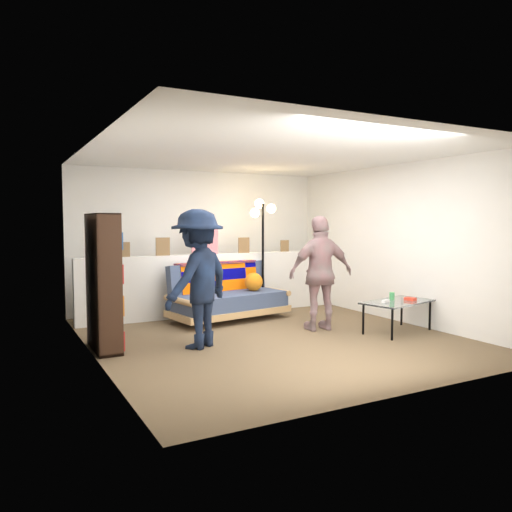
{
  "coord_description": "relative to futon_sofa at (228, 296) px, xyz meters",
  "views": [
    {
      "loc": [
        -3.23,
        -5.69,
        1.53
      ],
      "look_at": [
        0.0,
        0.4,
        1.05
      ],
      "focal_mm": 35.0,
      "sensor_mm": 36.0,
      "label": 1
    }
  ],
  "objects": [
    {
      "name": "ledge_decor",
      "position": [
        -0.22,
        0.46,
        0.81
      ],
      "size": [
        2.97,
        0.02,
        0.45
      ],
      "color": "brown",
      "rests_on": "half_wall_ledge"
    },
    {
      "name": "futon_sofa",
      "position": [
        0.0,
        0.0,
        0.0
      ],
      "size": [
        1.95,
        1.14,
        0.79
      ],
      "color": "tan",
      "rests_on": "ground"
    },
    {
      "name": "half_wall_ledge",
      "position": [
        0.01,
        0.48,
        0.13
      ],
      "size": [
        4.45,
        0.15,
        1.0
      ],
      "primitive_type": "cube",
      "color": "silver",
      "rests_on": "ground"
    },
    {
      "name": "ground",
      "position": [
        0.01,
        -1.32,
        -0.37
      ],
      "size": [
        5.0,
        5.0,
        0.0
      ],
      "primitive_type": "plane",
      "color": "brown",
      "rests_on": "ground"
    },
    {
      "name": "bookshelf",
      "position": [
        -2.07,
        -0.98,
        0.39
      ],
      "size": [
        0.27,
        0.81,
        1.62
      ],
      "color": "black",
      "rests_on": "ground"
    },
    {
      "name": "person_right",
      "position": [
        0.84,
        -1.29,
        0.44
      ],
      "size": [
        0.99,
        0.53,
        1.61
      ],
      "primitive_type": "imported",
      "rotation": [
        0.0,
        0.0,
        2.99
      ],
      "color": "#C37E84",
      "rests_on": "ground"
    },
    {
      "name": "person_left",
      "position": [
        -1.04,
        -1.39,
        0.47
      ],
      "size": [
        1.25,
        1.11,
        1.68
      ],
      "primitive_type": "imported",
      "rotation": [
        0.0,
        0.0,
        3.71
      ],
      "color": "black",
      "rests_on": "ground"
    },
    {
      "name": "room_shell",
      "position": [
        0.01,
        -0.85,
        1.3
      ],
      "size": [
        4.6,
        5.05,
        2.45
      ],
      "color": "silver",
      "rests_on": "ground"
    },
    {
      "name": "coffee_table",
      "position": [
        1.7,
        -1.91,
        0.04
      ],
      "size": [
        1.13,
        0.79,
        0.54
      ],
      "color": "black",
      "rests_on": "ground"
    },
    {
      "name": "floor_lamp",
      "position": [
        0.78,
        0.31,
        0.98
      ],
      "size": [
        0.44,
        0.35,
        1.9
      ],
      "color": "black",
      "rests_on": "ground"
    }
  ]
}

